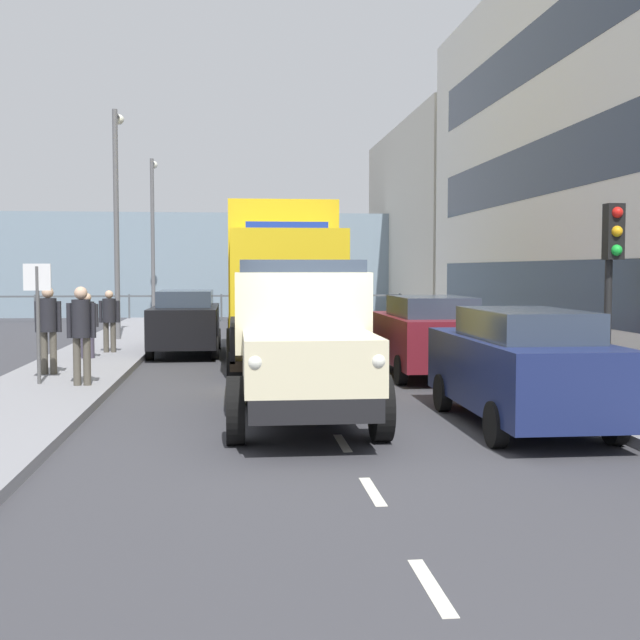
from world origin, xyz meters
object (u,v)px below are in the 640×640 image
(car_maroon_kerbside_1, at_px, (429,335))
(pedestrian_with_bag, at_px, (87,320))
(lamp_post_promenade, at_px, (117,205))
(car_black_oppositeside_0, at_px, (186,321))
(street_sign, at_px, (38,302))
(car_navy_kerbside_near, at_px, (521,366))
(truck_vintage_cream, at_px, (301,345))
(pedestrian_in_dark_coat, at_px, (48,322))
(lamp_post_far, at_px, (153,225))
(pedestrian_near_railing, at_px, (109,316))
(traffic_light_near, at_px, (612,258))
(pedestrian_couple_a, at_px, (81,327))
(lorry_cargo_yellow, at_px, (280,278))

(car_maroon_kerbside_1, distance_m, pedestrian_with_bag, 8.25)
(car_maroon_kerbside_1, xyz_separation_m, lamp_post_promenade, (7.72, -8.68, 3.38))
(car_black_oppositeside_0, height_order, street_sign, street_sign)
(car_navy_kerbside_near, relative_size, car_black_oppositeside_0, 1.02)
(car_navy_kerbside_near, distance_m, pedestrian_with_bag, 11.61)
(truck_vintage_cream, bearing_deg, lamp_post_promenade, -71.83)
(pedestrian_in_dark_coat, relative_size, lamp_post_far, 0.26)
(pedestrian_with_bag, distance_m, pedestrian_near_railing, 1.44)
(car_maroon_kerbside_1, xyz_separation_m, traffic_light_near, (-1.94, 4.45, 1.58))
(truck_vintage_cream, distance_m, car_navy_kerbside_near, 3.22)
(car_navy_kerbside_near, height_order, traffic_light_near, traffic_light_near)
(car_navy_kerbside_near, xyz_separation_m, pedestrian_with_bag, (7.68, -8.71, 0.17))
(car_maroon_kerbside_1, xyz_separation_m, pedestrian_in_dark_coat, (7.92, 0.02, 0.32))
(truck_vintage_cream, xyz_separation_m, lamp_post_far, (4.40, -23.49, 2.99))
(truck_vintage_cream, relative_size, pedestrian_couple_a, 3.09)
(truck_vintage_cream, distance_m, pedestrian_with_bag, 9.36)
(lorry_cargo_yellow, xyz_separation_m, pedestrian_with_bag, (4.65, 0.18, -1.01))
(pedestrian_in_dark_coat, distance_m, traffic_light_near, 10.89)
(car_maroon_kerbside_1, height_order, pedestrian_with_bag, pedestrian_with_bag)
(car_black_oppositeside_0, height_order, pedestrian_in_dark_coat, pedestrian_in_dark_coat)
(street_sign, bearing_deg, pedestrian_in_dark_coat, -84.81)
(pedestrian_near_railing, xyz_separation_m, lamp_post_promenade, (0.36, -4.26, 3.19))
(car_navy_kerbside_near, relative_size, lamp_post_promenade, 0.63)
(truck_vintage_cream, relative_size, car_black_oppositeside_0, 1.30)
(truck_vintage_cream, bearing_deg, lamp_post_far, -79.40)
(pedestrian_in_dark_coat, xyz_separation_m, traffic_light_near, (-9.87, 4.43, 1.26))
(lorry_cargo_yellow, bearing_deg, lamp_post_promenade, -49.47)
(pedestrian_couple_a, distance_m, lamp_post_promenade, 10.89)
(pedestrian_couple_a, bearing_deg, car_black_oppositeside_0, -102.15)
(lamp_post_far, bearing_deg, car_navy_kerbside_near, 107.50)
(car_maroon_kerbside_1, bearing_deg, pedestrian_near_railing, -30.96)
(car_maroon_kerbside_1, relative_size, pedestrian_in_dark_coat, 2.32)
(pedestrian_near_railing, bearing_deg, car_navy_kerbside_near, 126.05)
(lorry_cargo_yellow, bearing_deg, traffic_light_near, 123.07)
(car_navy_kerbside_near, relative_size, street_sign, 1.97)
(car_navy_kerbside_near, height_order, car_black_oppositeside_0, same)
(lamp_post_promenade, distance_m, lamp_post_far, 9.62)
(car_navy_kerbside_near, relative_size, pedestrian_with_bag, 2.82)
(pedestrian_couple_a, xyz_separation_m, pedestrian_with_bag, (0.72, -4.76, -0.17))
(street_sign, bearing_deg, lorry_cargo_yellow, -135.80)
(car_black_oppositeside_0, relative_size, traffic_light_near, 1.36)
(pedestrian_with_bag, bearing_deg, pedestrian_couple_a, 98.66)
(car_navy_kerbside_near, bearing_deg, pedestrian_with_bag, -48.61)
(car_black_oppositeside_0, bearing_deg, pedestrian_with_bag, 44.36)
(truck_vintage_cream, height_order, lamp_post_far, lamp_post_far)
(car_navy_kerbside_near, height_order, pedestrian_with_bag, pedestrian_with_bag)
(pedestrian_near_railing, distance_m, street_sign, 5.91)
(lorry_cargo_yellow, xyz_separation_m, car_black_oppositeside_0, (2.43, -1.99, -1.18))
(truck_vintage_cream, relative_size, car_navy_kerbside_near, 1.27)
(lorry_cargo_yellow, xyz_separation_m, lamp_post_promenade, (4.69, -5.49, 2.20))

